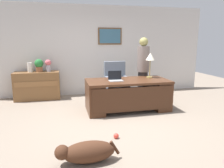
{
  "coord_description": "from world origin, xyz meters",
  "views": [
    {
      "loc": [
        -1.03,
        -3.92,
        1.64
      ],
      "look_at": [
        -0.04,
        0.3,
        0.75
      ],
      "focal_mm": 33.7,
      "sensor_mm": 36.0,
      "label": 1
    }
  ],
  "objects_px": {
    "dog_toy_ball": "(116,136)",
    "dog_toy_bone": "(103,144)",
    "desk_lamp": "(150,58)",
    "armchair": "(116,83)",
    "potted_plant": "(39,65)",
    "laptop": "(115,78)",
    "desk": "(128,94)",
    "dog_lying": "(86,152)",
    "vase_empty": "(30,67)",
    "credenza": "(37,86)",
    "vase_with_flowers": "(48,65)",
    "person_standing": "(143,69)"
  },
  "relations": [
    {
      "from": "dog_toy_ball",
      "to": "dog_toy_bone",
      "type": "distance_m",
      "value": 0.33
    },
    {
      "from": "vase_with_flowers",
      "to": "potted_plant",
      "type": "bearing_deg",
      "value": 180.0
    },
    {
      "from": "dog_lying",
      "to": "dog_toy_ball",
      "type": "relative_size",
      "value": 9.8
    },
    {
      "from": "laptop",
      "to": "armchair",
      "type": "bearing_deg",
      "value": 74.73
    },
    {
      "from": "desk",
      "to": "dog_toy_ball",
      "type": "height_order",
      "value": "desk"
    },
    {
      "from": "person_standing",
      "to": "desk_lamp",
      "type": "relative_size",
      "value": 2.79
    },
    {
      "from": "vase_empty",
      "to": "potted_plant",
      "type": "relative_size",
      "value": 0.73
    },
    {
      "from": "armchair",
      "to": "dog_lying",
      "type": "bearing_deg",
      "value": -111.62
    },
    {
      "from": "potted_plant",
      "to": "armchair",
      "type": "bearing_deg",
      "value": -16.37
    },
    {
      "from": "credenza",
      "to": "potted_plant",
      "type": "distance_m",
      "value": 0.6
    },
    {
      "from": "dog_toy_ball",
      "to": "armchair",
      "type": "bearing_deg",
      "value": 75.81
    },
    {
      "from": "dog_lying",
      "to": "vase_empty",
      "type": "bearing_deg",
      "value": 108.03
    },
    {
      "from": "potted_plant",
      "to": "desk",
      "type": "bearing_deg",
      "value": -35.25
    },
    {
      "from": "desk",
      "to": "dog_lying",
      "type": "xyz_separation_m",
      "value": [
        -1.23,
        -2.03,
        -0.25
      ]
    },
    {
      "from": "laptop",
      "to": "dog_toy_ball",
      "type": "xyz_separation_m",
      "value": [
        -0.35,
        -1.44,
        -0.74
      ]
    },
    {
      "from": "desk_lamp",
      "to": "potted_plant",
      "type": "relative_size",
      "value": 1.73
    },
    {
      "from": "desk",
      "to": "potted_plant",
      "type": "relative_size",
      "value": 5.42
    },
    {
      "from": "vase_with_flowers",
      "to": "vase_empty",
      "type": "xyz_separation_m",
      "value": [
        -0.49,
        0.0,
        -0.07
      ]
    },
    {
      "from": "dog_lying",
      "to": "desk_lamp",
      "type": "distance_m",
      "value": 3.11
    },
    {
      "from": "potted_plant",
      "to": "dog_toy_bone",
      "type": "bearing_deg",
      "value": -68.72
    },
    {
      "from": "potted_plant",
      "to": "dog_lying",
      "type": "bearing_deg",
      "value": -75.61
    },
    {
      "from": "dog_toy_bone",
      "to": "laptop",
      "type": "bearing_deg",
      "value": 69.68
    },
    {
      "from": "credenza",
      "to": "potted_plant",
      "type": "height_order",
      "value": "potted_plant"
    },
    {
      "from": "vase_with_flowers",
      "to": "armchair",
      "type": "bearing_deg",
      "value": -18.43
    },
    {
      "from": "laptop",
      "to": "dog_toy_ball",
      "type": "distance_m",
      "value": 1.66
    },
    {
      "from": "dog_lying",
      "to": "laptop",
      "type": "bearing_deg",
      "value": 65.79
    },
    {
      "from": "person_standing",
      "to": "laptop",
      "type": "xyz_separation_m",
      "value": [
        -0.91,
        -0.59,
        -0.11
      ]
    },
    {
      "from": "dog_lying",
      "to": "laptop",
      "type": "height_order",
      "value": "laptop"
    },
    {
      "from": "desk_lamp",
      "to": "vase_with_flowers",
      "type": "relative_size",
      "value": 1.83
    },
    {
      "from": "armchair",
      "to": "potted_plant",
      "type": "height_order",
      "value": "potted_plant"
    },
    {
      "from": "dog_toy_bone",
      "to": "desk_lamp",
      "type": "bearing_deg",
      "value": 49.89
    },
    {
      "from": "laptop",
      "to": "dog_toy_bone",
      "type": "bearing_deg",
      "value": -110.32
    },
    {
      "from": "credenza",
      "to": "desk_lamp",
      "type": "distance_m",
      "value": 3.24
    },
    {
      "from": "credenza",
      "to": "person_standing",
      "type": "relative_size",
      "value": 0.71
    },
    {
      "from": "laptop",
      "to": "dog_toy_ball",
      "type": "bearing_deg",
      "value": -103.52
    },
    {
      "from": "desk",
      "to": "dog_toy_ball",
      "type": "relative_size",
      "value": 21.36
    },
    {
      "from": "vase_with_flowers",
      "to": "potted_plant",
      "type": "xyz_separation_m",
      "value": [
        -0.25,
        0.0,
        -0.0
      ]
    },
    {
      "from": "credenza",
      "to": "dog_toy_bone",
      "type": "height_order",
      "value": "credenza"
    },
    {
      "from": "dog_toy_ball",
      "to": "potted_plant",
      "type": "bearing_deg",
      "value": 116.85
    },
    {
      "from": "laptop",
      "to": "desk_lamp",
      "type": "distance_m",
      "value": 1.06
    },
    {
      "from": "desk",
      "to": "vase_empty",
      "type": "xyz_separation_m",
      "value": [
        -2.38,
        1.51,
        0.52
      ]
    },
    {
      "from": "dog_toy_bone",
      "to": "armchair",
      "type": "bearing_deg",
      "value": 71.41
    },
    {
      "from": "vase_empty",
      "to": "dog_toy_ball",
      "type": "bearing_deg",
      "value": -59.48
    },
    {
      "from": "credenza",
      "to": "vase_empty",
      "type": "relative_size",
      "value": 4.68
    },
    {
      "from": "desk_lamp",
      "to": "vase_with_flowers",
      "type": "bearing_deg",
      "value": 152.85
    },
    {
      "from": "desk_lamp",
      "to": "armchair",
      "type": "bearing_deg",
      "value": 135.57
    },
    {
      "from": "credenza",
      "to": "dog_lying",
      "type": "xyz_separation_m",
      "value": [
        0.99,
        -3.54,
        -0.24
      ]
    },
    {
      "from": "dog_toy_bone",
      "to": "dog_lying",
      "type": "bearing_deg",
      "value": -127.58
    },
    {
      "from": "potted_plant",
      "to": "dog_toy_bone",
      "type": "xyz_separation_m",
      "value": [
        1.22,
        -3.14,
        -0.96
      ]
    },
    {
      "from": "dog_toy_ball",
      "to": "vase_with_flowers",
      "type": "bearing_deg",
      "value": 112.89
    }
  ]
}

